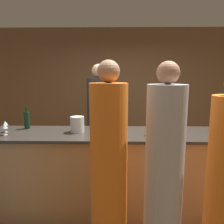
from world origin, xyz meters
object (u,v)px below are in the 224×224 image
(bartender, at_px, (99,128))
(wine_bottle_1, at_px, (27,120))
(guest_3, at_px, (164,176))
(ice_bucket, at_px, (77,124))
(wine_bottle_2, at_px, (154,124))
(guest_2, at_px, (109,173))
(wine_bottle_0, at_px, (164,121))

(bartender, bearing_deg, wine_bottle_1, 37.91)
(guest_3, bearing_deg, ice_bucket, 137.62)
(guest_3, bearing_deg, bartender, 112.55)
(wine_bottle_2, bearing_deg, guest_2, -126.61)
(wine_bottle_2, distance_m, ice_bucket, 0.97)
(guest_3, height_order, ice_bucket, guest_3)
(wine_bottle_0, bearing_deg, guest_3, -101.78)
(wine_bottle_2, bearing_deg, ice_bucket, 174.87)
(bartender, relative_size, guest_2, 1.03)
(bartender, relative_size, wine_bottle_0, 7.61)
(bartender, relative_size, ice_bucket, 9.81)
(bartender, distance_m, guest_2, 1.72)
(guest_2, bearing_deg, bartender, 97.41)
(wine_bottle_0, xyz_separation_m, ice_bucket, (-1.15, -0.22, -0.00))
(guest_3, distance_m, wine_bottle_2, 0.82)
(bartender, bearing_deg, wine_bottle_2, 127.88)
(guest_2, bearing_deg, wine_bottle_1, 139.35)
(wine_bottle_2, height_order, ice_bucket, wine_bottle_2)
(guest_3, distance_m, wine_bottle_0, 1.13)
(bartender, xyz_separation_m, wine_bottle_0, (0.95, -0.67, 0.26))
(bartender, distance_m, wine_bottle_2, 1.27)
(guest_2, height_order, guest_3, guest_2)
(bartender, height_order, guest_2, bartender)
(ice_bucket, bearing_deg, guest_3, -42.38)
(guest_2, height_order, wine_bottle_2, guest_2)
(guest_3, xyz_separation_m, ice_bucket, (-0.93, 0.85, 0.28))
(guest_3, xyz_separation_m, wine_bottle_0, (0.22, 1.07, 0.28))
(guest_2, distance_m, guest_3, 0.50)
(bartender, relative_size, wine_bottle_1, 6.60)
(wine_bottle_0, height_order, ice_bucket, wine_bottle_0)
(bartender, bearing_deg, ice_bucket, 76.85)
(wine_bottle_1, xyz_separation_m, ice_bucket, (0.72, -0.17, -0.02))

